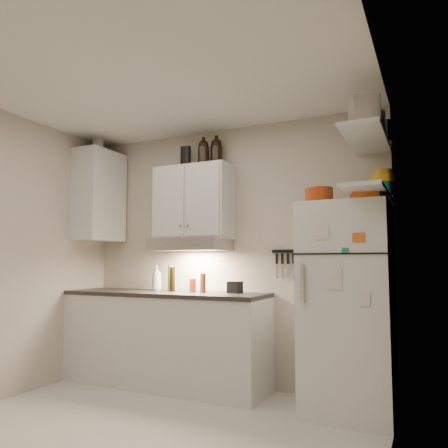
% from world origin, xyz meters
% --- Properties ---
extents(floor, '(3.20, 3.00, 0.02)m').
position_xyz_m(floor, '(0.00, 0.00, -0.01)').
color(floor, silver).
rests_on(floor, ground).
extents(ceiling, '(3.20, 3.00, 0.02)m').
position_xyz_m(ceiling, '(0.00, 0.00, 2.61)').
color(ceiling, white).
rests_on(ceiling, ground).
extents(back_wall, '(3.20, 0.02, 2.60)m').
position_xyz_m(back_wall, '(0.00, 1.51, 1.30)').
color(back_wall, beige).
rests_on(back_wall, ground).
extents(right_wall, '(0.02, 3.00, 2.60)m').
position_xyz_m(right_wall, '(1.61, 0.00, 1.30)').
color(right_wall, beige).
rests_on(right_wall, ground).
extents(base_cabinet, '(2.10, 0.60, 0.88)m').
position_xyz_m(base_cabinet, '(-0.55, 1.20, 0.44)').
color(base_cabinet, silver).
rests_on(base_cabinet, floor).
extents(countertop, '(2.10, 0.62, 0.04)m').
position_xyz_m(countertop, '(-0.55, 1.20, 0.90)').
color(countertop, '#2D2926').
rests_on(countertop, base_cabinet).
extents(upper_cabinet, '(0.80, 0.33, 0.75)m').
position_xyz_m(upper_cabinet, '(-0.30, 1.33, 1.83)').
color(upper_cabinet, silver).
rests_on(upper_cabinet, back_wall).
extents(side_cabinet, '(0.33, 0.55, 1.00)m').
position_xyz_m(side_cabinet, '(-1.44, 1.20, 1.95)').
color(side_cabinet, silver).
rests_on(side_cabinet, left_wall).
extents(range_hood, '(0.76, 0.46, 0.12)m').
position_xyz_m(range_hood, '(-0.30, 1.27, 1.39)').
color(range_hood, silver).
rests_on(range_hood, back_wall).
extents(fridge, '(0.70, 0.68, 1.70)m').
position_xyz_m(fridge, '(1.25, 1.16, 0.85)').
color(fridge, white).
rests_on(fridge, floor).
extents(shelf_hi, '(0.30, 0.95, 0.03)m').
position_xyz_m(shelf_hi, '(1.45, 1.02, 2.20)').
color(shelf_hi, silver).
rests_on(shelf_hi, right_wall).
extents(shelf_lo, '(0.30, 0.95, 0.03)m').
position_xyz_m(shelf_lo, '(1.45, 1.02, 1.76)').
color(shelf_lo, silver).
rests_on(shelf_lo, right_wall).
extents(knife_strip, '(0.42, 0.02, 0.03)m').
position_xyz_m(knife_strip, '(0.70, 1.49, 1.32)').
color(knife_strip, black).
rests_on(knife_strip, back_wall).
extents(dutch_oven, '(0.28, 0.28, 0.14)m').
position_xyz_m(dutch_oven, '(1.05, 1.08, 1.77)').
color(dutch_oven, '#AE3B14').
rests_on(dutch_oven, fridge).
extents(book_stack, '(0.25, 0.28, 0.08)m').
position_xyz_m(book_stack, '(1.43, 0.95, 1.74)').
color(book_stack, orange).
rests_on(book_stack, fridge).
extents(spice_jar, '(0.06, 0.06, 0.10)m').
position_xyz_m(spice_jar, '(1.36, 1.11, 1.75)').
color(spice_jar, silver).
rests_on(spice_jar, fridge).
extents(stock_pot, '(0.27, 0.27, 0.18)m').
position_xyz_m(stock_pot, '(1.51, 1.28, 2.30)').
color(stock_pot, silver).
rests_on(stock_pot, shelf_hi).
extents(tin_a, '(0.24, 0.23, 0.19)m').
position_xyz_m(tin_a, '(1.48, 0.98, 2.31)').
color(tin_a, '#AAAAAD').
rests_on(tin_a, shelf_hi).
extents(tin_b, '(0.25, 0.25, 0.19)m').
position_xyz_m(tin_b, '(1.48, 0.68, 2.31)').
color(tin_b, '#AAAAAD').
rests_on(tin_b, shelf_hi).
extents(bowl_teal, '(0.25, 0.25, 0.10)m').
position_xyz_m(bowl_teal, '(1.49, 1.29, 1.83)').
color(bowl_teal, '#188580').
rests_on(bowl_teal, shelf_lo).
extents(bowl_orange, '(0.20, 0.20, 0.06)m').
position_xyz_m(bowl_orange, '(1.54, 1.28, 1.91)').
color(bowl_orange, '#F2A316').
rests_on(bowl_orange, bowl_teal).
extents(bowl_yellow, '(0.16, 0.16, 0.05)m').
position_xyz_m(bowl_yellow, '(1.54, 1.28, 1.96)').
color(bowl_yellow, '#C48322').
rests_on(bowl_yellow, bowl_orange).
extents(plates, '(0.28, 0.28, 0.06)m').
position_xyz_m(plates, '(1.41, 1.01, 1.80)').
color(plates, '#188580').
rests_on(plates, shelf_lo).
extents(growler_a, '(0.15, 0.15, 0.27)m').
position_xyz_m(growler_a, '(-0.19, 1.33, 2.34)').
color(growler_a, black).
rests_on(growler_a, upper_cabinet).
extents(growler_b, '(0.15, 0.15, 0.29)m').
position_xyz_m(growler_b, '(-0.07, 1.40, 2.35)').
color(growler_b, black).
rests_on(growler_b, upper_cabinet).
extents(thermos_a, '(0.09, 0.09, 0.20)m').
position_xyz_m(thermos_a, '(-0.34, 1.26, 2.30)').
color(thermos_a, black).
rests_on(thermos_a, upper_cabinet).
extents(thermos_b, '(0.11, 0.11, 0.24)m').
position_xyz_m(thermos_b, '(-0.46, 1.40, 2.32)').
color(thermos_b, black).
rests_on(thermos_b, upper_cabinet).
extents(side_jar, '(0.16, 0.16, 0.18)m').
position_xyz_m(side_jar, '(-1.49, 1.22, 2.54)').
color(side_jar, silver).
rests_on(side_jar, side_cabinet).
extents(soap_bottle, '(0.14, 0.14, 0.29)m').
position_xyz_m(soap_bottle, '(-0.73, 1.32, 1.06)').
color(soap_bottle, silver).
rests_on(soap_bottle, countertop).
extents(pepper_mill, '(0.07, 0.07, 0.19)m').
position_xyz_m(pepper_mill, '(-0.15, 1.26, 1.01)').
color(pepper_mill, brown).
rests_on(pepper_mill, countertop).
extents(oil_bottle, '(0.07, 0.07, 0.26)m').
position_xyz_m(oil_bottle, '(-0.52, 1.25, 1.05)').
color(oil_bottle, '#47681A').
rests_on(oil_bottle, countertop).
extents(vinegar_bottle, '(0.06, 0.06, 0.25)m').
position_xyz_m(vinegar_bottle, '(-0.49, 1.24, 1.04)').
color(vinegar_bottle, black).
rests_on(vinegar_bottle, countertop).
extents(clear_bottle, '(0.07, 0.07, 0.17)m').
position_xyz_m(clear_bottle, '(-0.36, 1.32, 1.00)').
color(clear_bottle, silver).
rests_on(clear_bottle, countertop).
extents(red_jar, '(0.07, 0.07, 0.13)m').
position_xyz_m(red_jar, '(-0.26, 1.25, 0.99)').
color(red_jar, '#AE3B14').
rests_on(red_jar, countertop).
extents(caddy, '(0.14, 0.11, 0.11)m').
position_xyz_m(caddy, '(0.17, 1.31, 0.98)').
color(caddy, black).
rests_on(caddy, countertop).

